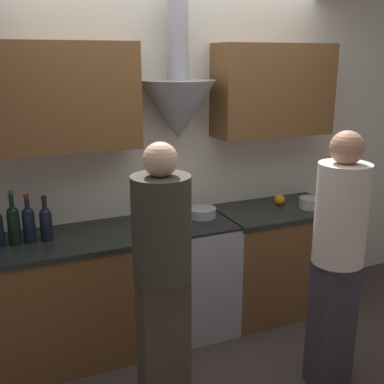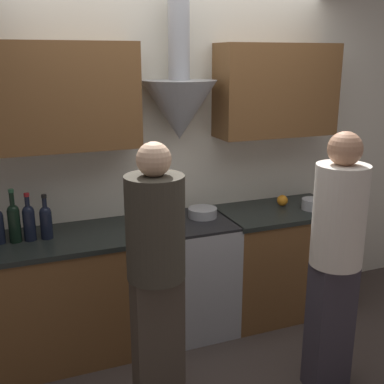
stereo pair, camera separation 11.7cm
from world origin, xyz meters
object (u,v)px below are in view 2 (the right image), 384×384
(stock_pot, at_px, (168,214))
(wine_bottle_2, at_px, (14,221))
(wine_bottle_4, at_px, (46,220))
(saucepan, at_px, (313,204))
(person_foreground_left, at_px, (156,277))
(person_foreground_right, at_px, (336,253))
(stove_range, at_px, (187,275))
(orange_fruit, at_px, (282,200))
(wine_bottle_3, at_px, (29,221))
(mixing_bowl, at_px, (203,212))

(stock_pot, bearing_deg, wine_bottle_2, 178.95)
(wine_bottle_2, bearing_deg, wine_bottle_4, -3.17)
(stock_pot, relative_size, saucepan, 1.20)
(person_foreground_left, relative_size, person_foreground_right, 1.00)
(stove_range, height_order, person_foreground_left, person_foreground_left)
(stove_range, bearing_deg, person_foreground_left, -120.23)
(orange_fruit, relative_size, person_foreground_left, 0.05)
(person_foreground_right, bearing_deg, wine_bottle_3, 149.45)
(person_foreground_left, bearing_deg, stove_range, 59.77)
(stove_range, xyz_separation_m, wine_bottle_3, (-1.10, 0.03, 0.57))
(wine_bottle_3, xyz_separation_m, person_foreground_left, (0.59, -0.90, -0.10))
(orange_fruit, relative_size, person_foreground_right, 0.05)
(person_foreground_right, bearing_deg, wine_bottle_4, 147.99)
(stove_range, bearing_deg, wine_bottle_2, 178.56)
(wine_bottle_4, distance_m, stock_pot, 0.85)
(wine_bottle_3, relative_size, stock_pot, 1.54)
(wine_bottle_2, xyz_separation_m, orange_fruit, (2.05, 0.04, -0.10))
(saucepan, bearing_deg, stock_pot, 174.58)
(orange_fruit, relative_size, saucepan, 0.51)
(mixing_bowl, xyz_separation_m, person_foreground_right, (0.44, -1.01, 0.00))
(stove_range, xyz_separation_m, wine_bottle_2, (-1.19, 0.03, 0.58))
(orange_fruit, height_order, person_foreground_left, person_foreground_left)
(wine_bottle_4, height_order, saucepan, wine_bottle_4)
(mixing_bowl, bearing_deg, person_foreground_right, -66.40)
(stove_range, relative_size, wine_bottle_3, 2.73)
(wine_bottle_2, height_order, wine_bottle_4, wine_bottle_2)
(mixing_bowl, relative_size, saucepan, 1.25)
(orange_fruit, xyz_separation_m, person_foreground_left, (-1.37, -0.95, -0.01))
(wine_bottle_2, distance_m, mixing_bowl, 1.34)
(person_foreground_left, bearing_deg, mixing_bowl, 54.61)
(saucepan, bearing_deg, person_foreground_left, -153.29)
(mixing_bowl, bearing_deg, wine_bottle_3, -179.15)
(wine_bottle_2, xyz_separation_m, person_foreground_left, (0.68, -0.91, -0.11))
(stove_range, bearing_deg, orange_fruit, 4.72)
(wine_bottle_3, xyz_separation_m, orange_fruit, (1.96, 0.04, -0.09))
(saucepan, bearing_deg, orange_fruit, 135.19)
(stock_pot, xyz_separation_m, person_foreground_left, (-0.37, -0.89, -0.03))
(wine_bottle_2, bearing_deg, stock_pot, -1.05)
(wine_bottle_3, xyz_separation_m, saucepan, (2.13, -0.13, -0.09))
(wine_bottle_2, height_order, person_foreground_left, person_foreground_left)
(wine_bottle_2, height_order, orange_fruit, wine_bottle_2)
(orange_fruit, bearing_deg, mixing_bowl, -177.90)
(saucepan, relative_size, person_foreground_left, 0.11)
(stock_pot, bearing_deg, wine_bottle_4, 179.44)
(wine_bottle_3, distance_m, stock_pot, 0.96)
(orange_fruit, distance_m, saucepan, 0.24)
(wine_bottle_2, height_order, stock_pot, wine_bottle_2)
(wine_bottle_3, height_order, person_foreground_right, person_foreground_right)
(saucepan, xyz_separation_m, person_foreground_right, (-0.44, -0.87, -0.00))
(saucepan, height_order, person_foreground_left, person_foreground_left)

